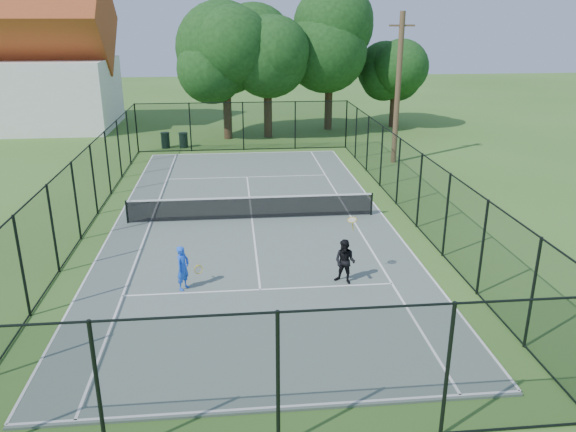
{
  "coord_description": "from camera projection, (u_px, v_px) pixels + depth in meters",
  "views": [
    {
      "loc": [
        -0.69,
        -21.75,
        7.9
      ],
      "look_at": [
        1.19,
        -3.0,
        1.2
      ],
      "focal_mm": 35.0,
      "sensor_mm": 36.0,
      "label": 1
    }
  ],
  "objects": [
    {
      "name": "ground",
      "position": [
        252.0,
        220.0,
        23.1
      ],
      "size": [
        120.0,
        120.0,
        0.0
      ],
      "primitive_type": "plane",
      "color": "#3C6623"
    },
    {
      "name": "tree_near_right",
      "position": [
        330.0,
        45.0,
        39.84
      ],
      "size": [
        6.82,
        6.82,
        9.41
      ],
      "color": "#332114",
      "rests_on": "ground"
    },
    {
      "name": "player_blue",
      "position": [
        183.0,
        268.0,
        16.92
      ],
      "size": [
        0.86,
        0.61,
        1.39
      ],
      "color": "blue",
      "rests_on": "tennis_court"
    },
    {
      "name": "tennis_net",
      "position": [
        252.0,
        207.0,
        22.9
      ],
      "size": [
        10.08,
        0.08,
        0.95
      ],
      "color": "black",
      "rests_on": "tennis_court"
    },
    {
      "name": "trash_bin_left",
      "position": [
        165.0,
        140.0,
        35.67
      ],
      "size": [
        0.58,
        0.58,
        1.0
      ],
      "color": "black",
      "rests_on": "ground"
    },
    {
      "name": "fence",
      "position": [
        251.0,
        185.0,
        22.6
      ],
      "size": [
        13.1,
        26.1,
        3.0
      ],
      "color": "black",
      "rests_on": "ground"
    },
    {
      "name": "tree_near_mid",
      "position": [
        267.0,
        69.0,
        37.63
      ],
      "size": [
        5.69,
        5.69,
        7.44
      ],
      "color": "#332114",
      "rests_on": "ground"
    },
    {
      "name": "tennis_court",
      "position": [
        252.0,
        219.0,
        23.09
      ],
      "size": [
        11.0,
        24.0,
        0.06
      ],
      "primitive_type": "cube",
      "color": "slate",
      "rests_on": "ground"
    },
    {
      "name": "tree_far_right",
      "position": [
        395.0,
        78.0,
        41.56
      ],
      "size": [
        4.44,
        4.44,
        5.88
      ],
      "color": "#332114",
      "rests_on": "ground"
    },
    {
      "name": "tree_near_left",
      "position": [
        226.0,
        63.0,
        36.96
      ],
      "size": [
        6.26,
        6.26,
        8.16
      ],
      "color": "#332114",
      "rests_on": "ground"
    },
    {
      "name": "building",
      "position": [
        3.0,
        61.0,
        40.47
      ],
      "size": [
        15.3,
        8.15,
        11.87
      ],
      "color": "silver",
      "rests_on": "ground"
    },
    {
      "name": "player_black",
      "position": [
        345.0,
        261.0,
        17.31
      ],
      "size": [
        0.87,
        0.9,
        2.02
      ],
      "color": "black",
      "rests_on": "tennis_court"
    },
    {
      "name": "utility_pole",
      "position": [
        398.0,
        89.0,
        30.94
      ],
      "size": [
        1.4,
        0.3,
        8.21
      ],
      "color": "#4C3823",
      "rests_on": "ground"
    },
    {
      "name": "trash_bin_right",
      "position": [
        183.0,
        140.0,
        35.8
      ],
      "size": [
        0.58,
        0.58,
        0.95
      ],
      "color": "black",
      "rests_on": "ground"
    }
  ]
}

